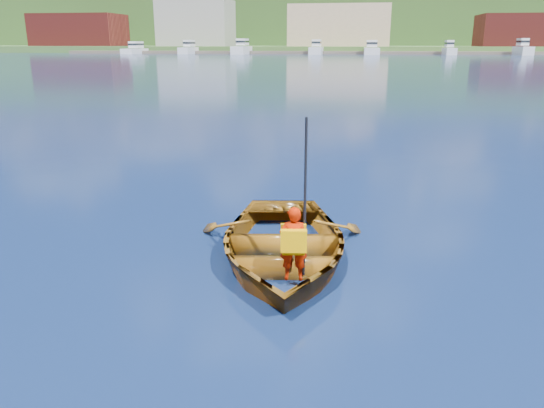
# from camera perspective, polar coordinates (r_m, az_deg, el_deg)

# --- Properties ---
(ground) EXTENTS (600.00, 600.00, 0.00)m
(ground) POSITION_cam_1_polar(r_m,az_deg,el_deg) (7.52, 2.78, -7.95)
(ground) COLOR #0F2546
(ground) RESTS_ON ground
(rowboat) EXTENTS (3.34, 4.31, 0.82)m
(rowboat) POSITION_cam_1_polar(r_m,az_deg,el_deg) (8.01, 1.07, -4.31)
(rowboat) COLOR brown
(rowboat) RESTS_ON ground
(child_paddler) EXTENTS (0.40, 0.38, 2.17)m
(child_paddler) POSITION_cam_1_polar(r_m,az_deg,el_deg) (7.04, 2.34, -4.12)
(child_paddler) COLOR #B01800
(child_paddler) RESTS_ON ground
(shoreline) EXTENTS (400.00, 140.00, 22.00)m
(shoreline) POSITION_cam_1_polar(r_m,az_deg,el_deg) (243.50, 9.04, 18.49)
(shoreline) COLOR #3A5625
(shoreline) RESTS_ON ground
(dock) EXTENTS (160.04, 9.56, 0.80)m
(dock) POSITION_cam_1_polar(r_m,az_deg,el_deg) (154.85, 7.83, 15.83)
(dock) COLOR brown
(dock) RESTS_ON ground
(waterfront_buildings) EXTENTS (202.00, 16.00, 14.00)m
(waterfront_buildings) POSITION_cam_1_polar(r_m,az_deg,el_deg) (172.06, 6.25, 18.43)
(waterfront_buildings) COLOR maroon
(waterfront_buildings) RESTS_ON ground
(marina_yachts) EXTENTS (139.52, 13.99, 4.42)m
(marina_yachts) POSITION_cam_1_polar(r_m,az_deg,el_deg) (150.13, 10.05, 16.08)
(marina_yachts) COLOR silver
(marina_yachts) RESTS_ON ground
(hillside_trees) EXTENTS (311.76, 86.50, 27.18)m
(hillside_trees) POSITION_cam_1_polar(r_m,az_deg,el_deg) (248.39, 12.12, 20.25)
(hillside_trees) COLOR #382314
(hillside_trees) RESTS_ON ground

